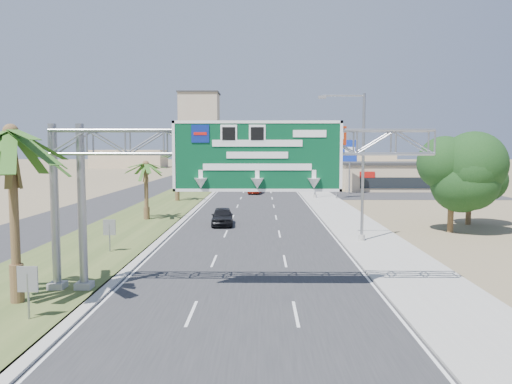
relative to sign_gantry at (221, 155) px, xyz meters
The scene contains 30 objects.
road 100.26m from the sign_gantry, 89.39° to the left, with size 12.00×300.00×0.02m, color #28282B.
sidewalk_right 100.71m from the sign_gantry, 84.54° to the left, with size 4.00×300.00×0.10m, color #9E9B93.
median_grass 100.65m from the sign_gantry, 95.10° to the left, with size 7.00×300.00×0.12m, color #384D22.
opposing_road 101.51m from the sign_gantry, 99.05° to the left, with size 8.00×300.00×0.02m, color #28282B.
sign_gantry is the anchor object (origin of this frame).
palm_near 8.41m from the sign_gantry, 166.68° to the right, with size 5.70×5.70×8.35m.
palm_row_b 23.66m from the sign_gantry, 110.92° to the left, with size 3.99×3.99×5.95m.
palm_row_c 39.00m from the sign_gantry, 102.50° to the left, with size 3.99×3.99×6.75m.
palm_row_d 56.73m from the sign_gantry, 98.56° to the left, with size 3.99×3.99×5.45m.
palm_row_e 75.55m from the sign_gantry, 96.41° to the left, with size 3.99×3.99×6.15m.
palm_row_f 100.44m from the sign_gantry, 94.82° to the left, with size 3.99×3.99×5.75m.
streetlight_near 14.75m from the sign_gantry, 55.30° to the left, with size 3.27×0.44×10.00m.
streetlight_mid 42.92m from the sign_gantry, 78.76° to the left, with size 3.27×0.44×10.00m.
streetlight_far 78.53m from the sign_gantry, 83.89° to the left, with size 3.27×0.44×10.00m.
signal_mast 62.37m from the sign_gantry, 84.26° to the left, with size 10.28×0.71×8.00m.
store_building 60.77m from the sign_gantry, 67.64° to the left, with size 18.00×10.00×4.00m, color #C9AD88.
oak_near 22.77m from the sign_gantry, 45.02° to the left, with size 4.50×4.50×6.80m.
oak_far 27.77m from the sign_gantry, 46.48° to the left, with size 3.50×3.50×5.60m.
median_signback_a 9.06m from the sign_gantry, 149.77° to the right, with size 0.75×0.08×2.08m.
median_signback_b 11.90m from the sign_gantry, 132.65° to the left, with size 0.75×0.08×2.08m.
tower_distant 242.33m from the sign_gantry, 97.34° to the left, with size 20.00×16.00×35.00m, color tan.
building_distant_left 156.40m from the sign_gantry, 106.32° to the left, with size 24.00×14.00×6.00m, color #C9AD88.
building_distant_right 133.78m from the sign_gantry, 76.57° to the left, with size 20.00×12.00×5.00m, color #C9AD88.
car_left_lane 20.08m from the sign_gantry, 94.51° to the left, with size 1.75×4.35×1.48m, color black.
car_mid_lane 48.96m from the sign_gantry, 89.10° to the left, with size 1.59×4.56×1.50m, color maroon.
car_right_lane 67.97m from the sign_gantry, 84.74° to the left, with size 2.53×5.49×1.53m, color gray.
car_far 78.54m from the sign_gantry, 90.38° to the left, with size 1.92×4.73×1.37m, color black.
pole_sign_red_near 42.83m from the sign_gantry, 74.83° to the left, with size 2.37×1.07×9.38m.
pole_sign_blue 50.60m from the sign_gantry, 73.86° to the left, with size 1.99×0.94×7.77m.
pole_sign_red_far 63.43m from the sign_gantry, 80.87° to the left, with size 2.19×0.92×8.79m.
Camera 1 is at (0.70, -11.62, 6.30)m, focal length 35.00 mm.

